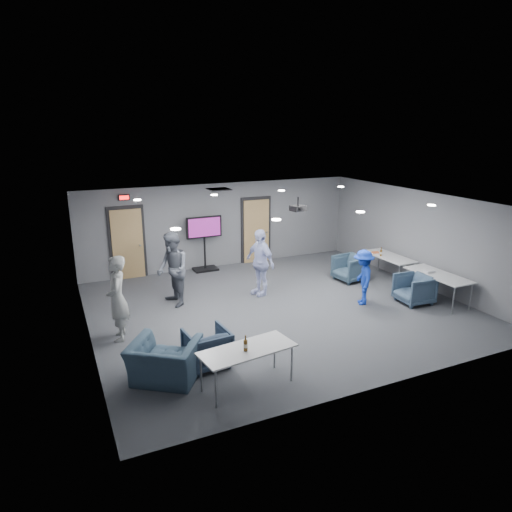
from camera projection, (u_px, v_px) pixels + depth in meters
name	position (u px, v px, depth m)	size (l,w,h in m)	color
floor	(278.00, 307.00, 11.57)	(9.00, 9.00, 0.00)	#3A3C42
ceiling	(279.00, 202.00, 10.82)	(9.00, 9.00, 0.00)	silver
wall_back	(222.00, 225.00, 14.69)	(9.00, 0.02, 2.70)	slate
wall_front	(387.00, 316.00, 7.70)	(9.00, 0.02, 2.70)	slate
wall_left	(85.00, 281.00, 9.40)	(0.02, 8.00, 2.70)	slate
wall_right	(419.00, 238.00, 13.00)	(0.02, 8.00, 2.70)	slate
door_left	(128.00, 244.00, 13.53)	(1.06, 0.17, 2.24)	black
door_right	(256.00, 231.00, 15.21)	(1.06, 0.17, 2.24)	black
exit_sign	(124.00, 197.00, 13.13)	(0.32, 0.08, 0.16)	black
hvac_diffuser	(219.00, 189.00, 13.08)	(0.60, 0.60, 0.03)	black
downlights	(279.00, 202.00, 10.83)	(6.18, 3.78, 0.02)	white
person_a	(117.00, 298.00, 9.64)	(0.68, 0.44, 1.85)	gray
person_b	(173.00, 269.00, 11.48)	(0.93, 0.72, 1.91)	#535863
person_c	(260.00, 262.00, 12.24)	(1.07, 0.44, 1.82)	#C6CFFF
person_d	(363.00, 277.00, 11.63)	(0.93, 0.53, 1.43)	#1B3AB2
chair_right_a	(350.00, 268.00, 13.49)	(0.81, 0.83, 0.76)	#344859
chair_right_c	(414.00, 289.00, 11.78)	(0.81, 0.83, 0.76)	#3E536B
chair_front_a	(207.00, 347.00, 8.70)	(0.79, 0.81, 0.74)	#334258
chair_front_b	(165.00, 362.00, 8.16)	(1.16, 1.02, 0.76)	#364B5D
table_right_a	(389.00, 257.00, 13.50)	(0.71, 1.71, 0.73)	silver
table_right_b	(438.00, 276.00, 11.84)	(0.75, 1.79, 0.73)	silver
table_front_left	(247.00, 351.00, 7.90)	(1.77, 0.92, 0.73)	silver
bottle_front	(246.00, 345.00, 7.78)	(0.08, 0.08, 0.29)	#55360E
bottle_right	(381.00, 253.00, 13.45)	(0.07, 0.07, 0.27)	#55360E
snack_box	(375.00, 252.00, 13.78)	(0.20, 0.13, 0.04)	#D16134
wrapper	(429.00, 271.00, 11.97)	(0.24, 0.16, 0.05)	silver
tv_stand	(204.00, 240.00, 14.30)	(1.13, 0.54, 1.74)	black
projector	(298.00, 208.00, 11.71)	(0.40, 0.37, 0.36)	black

